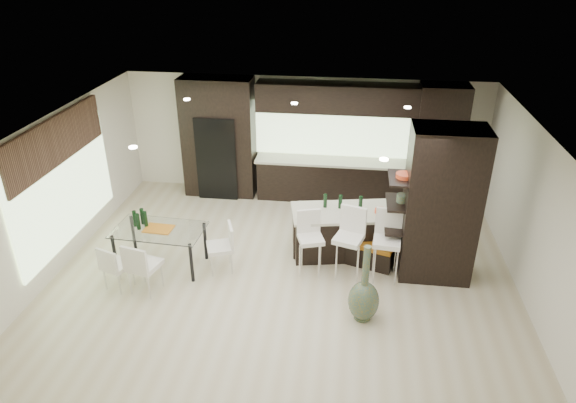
# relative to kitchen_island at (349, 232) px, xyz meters

# --- Properties ---
(ground) EXTENTS (8.00, 8.00, 0.00)m
(ground) POSITION_rel_kitchen_island_xyz_m (-1.10, -0.90, -0.44)
(ground) COLOR beige
(ground) RESTS_ON ground
(back_wall) EXTENTS (8.00, 0.02, 2.70)m
(back_wall) POSITION_rel_kitchen_island_xyz_m (-1.10, 2.60, 0.91)
(back_wall) COLOR silver
(back_wall) RESTS_ON ground
(left_wall) EXTENTS (0.02, 7.00, 2.70)m
(left_wall) POSITION_rel_kitchen_island_xyz_m (-5.10, -0.90, 0.91)
(left_wall) COLOR silver
(left_wall) RESTS_ON ground
(right_wall) EXTENTS (0.02, 7.00, 2.70)m
(right_wall) POSITION_rel_kitchen_island_xyz_m (2.90, -0.90, 0.91)
(right_wall) COLOR silver
(right_wall) RESTS_ON ground
(ceiling) EXTENTS (8.00, 7.00, 0.02)m
(ceiling) POSITION_rel_kitchen_island_xyz_m (-1.10, -0.90, 2.26)
(ceiling) COLOR white
(ceiling) RESTS_ON ground
(window_left) EXTENTS (0.04, 3.20, 1.90)m
(window_left) POSITION_rel_kitchen_island_xyz_m (-5.06, -0.70, 0.91)
(window_left) COLOR #B2D199
(window_left) RESTS_ON left_wall
(window_back) EXTENTS (3.40, 0.04, 1.20)m
(window_back) POSITION_rel_kitchen_island_xyz_m (-0.50, 2.56, 1.11)
(window_back) COLOR #B2D199
(window_back) RESTS_ON back_wall
(stone_accent) EXTENTS (0.08, 3.00, 0.80)m
(stone_accent) POSITION_rel_kitchen_island_xyz_m (-5.03, -0.70, 1.81)
(stone_accent) COLOR brown
(stone_accent) RESTS_ON left_wall
(ceiling_spots) EXTENTS (4.00, 3.00, 0.02)m
(ceiling_spots) POSITION_rel_kitchen_island_xyz_m (-1.10, -0.65, 2.24)
(ceiling_spots) COLOR white
(ceiling_spots) RESTS_ON ceiling
(back_cabinetry) EXTENTS (6.80, 0.68, 2.70)m
(back_cabinetry) POSITION_rel_kitchen_island_xyz_m (-0.60, 2.27, 0.91)
(back_cabinetry) COLOR black
(back_cabinetry) RESTS_ON ground
(refrigerator) EXTENTS (0.90, 0.68, 1.90)m
(refrigerator) POSITION_rel_kitchen_island_xyz_m (-3.00, 2.22, 0.51)
(refrigerator) COLOR black
(refrigerator) RESTS_ON ground
(partition_column) EXTENTS (1.20, 0.80, 2.70)m
(partition_column) POSITION_rel_kitchen_island_xyz_m (1.50, -0.50, 0.91)
(partition_column) COLOR black
(partition_column) RESTS_ON ground
(kitchen_island) EXTENTS (2.24, 1.29, 0.88)m
(kitchen_island) POSITION_rel_kitchen_island_xyz_m (0.00, 0.00, 0.00)
(kitchen_island) COLOR black
(kitchen_island) RESTS_ON ground
(stool_left) EXTENTS (0.52, 0.52, 0.94)m
(stool_left) POSITION_rel_kitchen_island_xyz_m (-0.65, -0.76, 0.03)
(stool_left) COLOR white
(stool_left) RESTS_ON ground
(stool_mid) EXTENTS (0.57, 0.57, 1.03)m
(stool_mid) POSITION_rel_kitchen_island_xyz_m (-0.00, -0.78, 0.08)
(stool_mid) COLOR white
(stool_mid) RESTS_ON ground
(stool_right) EXTENTS (0.50, 0.50, 1.03)m
(stool_right) POSITION_rel_kitchen_island_xyz_m (0.65, -0.78, 0.08)
(stool_right) COLOR white
(stool_right) RESTS_ON ground
(bench) EXTENTS (1.29, 0.82, 0.47)m
(bench) POSITION_rel_kitchen_island_xyz_m (0.24, -0.28, -0.21)
(bench) COLOR black
(bench) RESTS_ON ground
(floor_vase) EXTENTS (0.58, 0.58, 1.31)m
(floor_vase) POSITION_rel_kitchen_island_xyz_m (0.28, -1.91, 0.22)
(floor_vase) COLOR #44533A
(floor_vase) RESTS_ON ground
(dining_table) EXTENTS (1.62, 0.97, 0.76)m
(dining_table) POSITION_rel_kitchen_island_xyz_m (-3.32, -0.90, -0.06)
(dining_table) COLOR white
(dining_table) RESTS_ON ground
(chair_near) EXTENTS (0.58, 0.58, 0.88)m
(chair_near) POSITION_rel_kitchen_island_xyz_m (-3.32, -1.66, 0.00)
(chair_near) COLOR white
(chair_near) RESTS_ON ground
(chair_far) EXTENTS (0.53, 0.53, 0.77)m
(chair_far) POSITION_rel_kitchen_island_xyz_m (-3.81, -1.63, -0.06)
(chair_far) COLOR white
(chair_far) RESTS_ON ground
(chair_end) EXTENTS (0.57, 0.57, 0.82)m
(chair_end) POSITION_rel_kitchen_island_xyz_m (-2.24, -0.90, -0.03)
(chair_end) COLOR white
(chair_end) RESTS_ON ground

